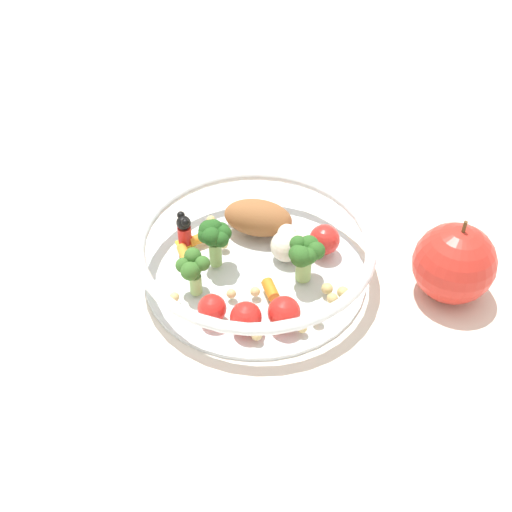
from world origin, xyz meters
name	(u,v)px	position (x,y,z in m)	size (l,w,h in m)	color
ground_plane	(250,276)	(0.00, 0.00, 0.00)	(2.40, 2.40, 0.00)	silver
food_container	(257,253)	(0.00, 0.01, 0.03)	(0.24, 0.24, 0.06)	white
loose_apple	(454,263)	(0.12, 0.16, 0.04)	(0.08, 0.08, 0.09)	red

